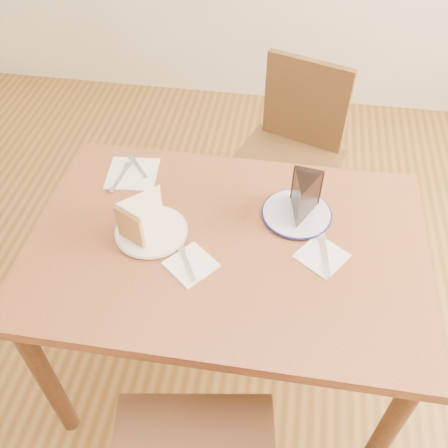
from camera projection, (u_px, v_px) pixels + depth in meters
ground at (226, 361)px, 2.06m from camera, size 4.00×4.00×0.00m
table at (227, 263)px, 1.58m from camera, size 1.20×0.80×0.75m
chair_far at (289, 157)px, 2.19m from camera, size 0.56×0.56×0.89m
plate_cream at (151, 231)px, 1.53m from camera, size 0.21×0.21×0.01m
plate_navy at (296, 214)px, 1.58m from camera, size 0.21×0.21×0.01m
carrot_cake at (147, 213)px, 1.50m from camera, size 0.15×0.16×0.11m
chocolate_cake at (303, 200)px, 1.53m from camera, size 0.11×0.14×0.13m
napkin_cream at (191, 265)px, 1.45m from camera, size 0.18×0.18×0.00m
napkin_navy at (322, 256)px, 1.47m from camera, size 0.18×0.18×0.00m
napkin_spare at (132, 173)px, 1.72m from camera, size 0.18×0.18×0.00m
fork_cream at (187, 263)px, 1.44m from camera, size 0.08×0.13×0.00m
knife_navy at (325, 255)px, 1.47m from camera, size 0.04×0.17×0.00m
fork_spare at (138, 167)px, 1.74m from camera, size 0.10×0.12×0.00m
knife_spare at (120, 177)px, 1.70m from camera, size 0.03×0.16×0.00m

